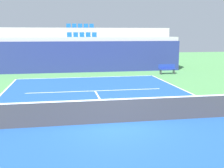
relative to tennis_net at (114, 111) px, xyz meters
name	(u,v)px	position (x,y,z in m)	size (l,w,h in m)	color
ground_plane	(114,123)	(0.00, 0.00, -0.51)	(80.00, 80.00, 0.00)	#4C8C4C
court_surface	(114,123)	(0.00, 0.00, -0.50)	(11.00, 24.00, 0.01)	#1E4C99
baseline_far	(87,77)	(0.00, 11.95, -0.50)	(11.00, 0.10, 0.00)	white
service_line_far	(95,91)	(0.00, 6.40, -0.50)	(8.26, 0.10, 0.00)	white
centre_service_line	(102,103)	(0.00, 3.20, -0.50)	(0.10, 6.40, 0.00)	white
back_wall	(84,57)	(0.00, 15.12, 0.88)	(18.13, 0.30, 2.78)	navy
stands_tier_lower	(82,54)	(0.00, 16.47, 1.07)	(18.13, 2.40, 3.15)	#9E9E99
stands_tier_upper	(81,48)	(0.00, 18.87, 1.51)	(18.13, 2.40, 4.03)	#9E9E99
seating_row_lower	(82,36)	(0.00, 16.57, 2.77)	(2.78, 0.44, 0.44)	#145193
seating_row_upper	(80,27)	(0.00, 18.97, 3.65)	(2.78, 0.44, 0.44)	#145193
tennis_net	(114,111)	(0.00, 0.00, 0.00)	(11.08, 0.08, 1.07)	black
player_bench	(167,68)	(7.02, 12.67, 0.00)	(1.50, 0.40, 0.85)	navy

